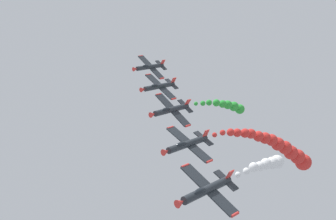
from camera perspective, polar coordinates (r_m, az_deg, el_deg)
airplane_lead at (r=56.55m, az=5.03°, el=-10.32°), size 8.66×10.35×4.70m
smoke_trail_lead at (r=69.72m, az=12.95°, el=-6.85°), size 2.50×13.61×3.35m
airplane_left_inner at (r=70.43m, az=2.49°, el=-4.46°), size 8.84×10.35×4.31m
smoke_trail_left_inner at (r=94.29m, az=14.93°, el=-5.06°), size 5.63×30.17×14.05m
airplane_right_inner at (r=84.25m, az=0.39°, el=0.04°), size 8.24×10.35×5.47m
smoke_trail_right_inner at (r=99.55m, az=7.97°, el=0.53°), size 2.35×17.65×5.56m
airplane_left_outer at (r=98.12m, az=-1.19°, el=3.10°), size 8.52×10.35×4.99m
airplane_right_outer at (r=111.87m, az=-2.42°, el=5.63°), size 8.22×10.35×5.50m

